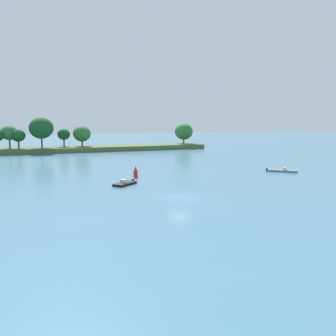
% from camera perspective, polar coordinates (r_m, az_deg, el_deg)
% --- Properties ---
extents(ground_plane, '(400.00, 400.00, 0.00)m').
position_cam_1_polar(ground_plane, '(45.27, 1.75, -4.60)').
color(ground_plane, teal).
extents(treeline_island, '(89.63, 10.18, 10.11)m').
position_cam_1_polar(treeline_island, '(111.25, -18.32, 4.02)').
color(treeline_island, '#4C6038').
rests_on(treeline_island, ground).
extents(small_motorboat, '(4.76, 4.71, 0.86)m').
position_cam_1_polar(small_motorboat, '(69.97, 17.44, -0.41)').
color(small_motorboat, slate).
rests_on(small_motorboat, ground).
extents(fishing_skiff, '(4.10, 3.80, 0.87)m').
position_cam_1_polar(fishing_skiff, '(53.96, -6.77, -2.42)').
color(fishing_skiff, black).
rests_on(fishing_skiff, ground).
extents(channel_buoy_red, '(0.70, 0.70, 1.90)m').
position_cam_1_polar(channel_buoy_red, '(60.57, -5.09, -0.72)').
color(channel_buoy_red, red).
rests_on(channel_buoy_red, ground).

